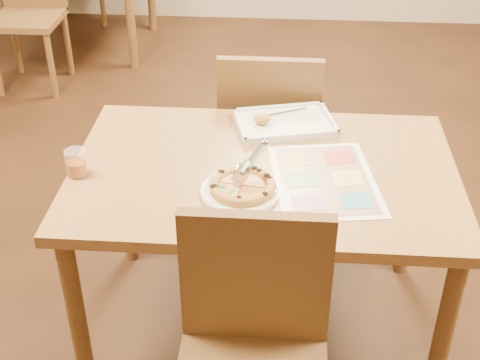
# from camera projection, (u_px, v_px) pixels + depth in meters

# --- Properties ---
(dining_table) EXTENTS (1.30, 0.85, 0.72)m
(dining_table) POSITION_uv_depth(u_px,v_px,m) (263.00, 190.00, 2.30)
(dining_table) COLOR #A06A40
(dining_table) RESTS_ON ground
(chair_near) EXTENTS (0.42, 0.42, 0.47)m
(chair_near) POSITION_uv_depth(u_px,v_px,m) (253.00, 332.00, 1.83)
(chair_near) COLOR brown
(chair_near) RESTS_ON ground
(chair_far) EXTENTS (0.42, 0.42, 0.47)m
(chair_far) POSITION_uv_depth(u_px,v_px,m) (269.00, 124.00, 2.84)
(chair_far) COLOR brown
(chair_far) RESTS_ON ground
(plate) EXTENTS (0.31, 0.31, 0.01)m
(plate) POSITION_uv_depth(u_px,v_px,m) (240.00, 191.00, 2.12)
(plate) COLOR white
(plate) RESTS_ON dining_table
(pizza) EXTENTS (0.21, 0.21, 0.03)m
(pizza) POSITION_uv_depth(u_px,v_px,m) (242.00, 186.00, 2.11)
(pizza) COLOR #BF8D41
(pizza) RESTS_ON plate
(pizza_cutter) EXTENTS (0.10, 0.16, 0.10)m
(pizza_cutter) POSITION_uv_depth(u_px,v_px,m) (249.00, 164.00, 2.11)
(pizza_cutter) COLOR silver
(pizza_cutter) RESTS_ON pizza
(appetizer_tray) EXTENTS (0.40, 0.32, 0.06)m
(appetizer_tray) POSITION_uv_depth(u_px,v_px,m) (283.00, 124.00, 2.49)
(appetizer_tray) COLOR silver
(appetizer_tray) RESTS_ON dining_table
(glass_tumbler) EXTENTS (0.07, 0.07, 0.09)m
(glass_tumbler) POSITION_uv_depth(u_px,v_px,m) (77.00, 164.00, 2.20)
(glass_tumbler) COLOR #8D410A
(glass_tumbler) RESTS_ON dining_table
(menu) EXTENTS (0.39, 0.50, 0.00)m
(menu) POSITION_uv_depth(u_px,v_px,m) (324.00, 180.00, 2.19)
(menu) COLOR white
(menu) RESTS_ON dining_table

